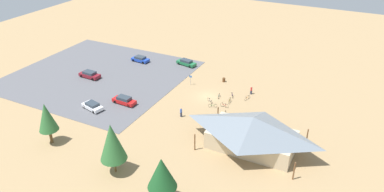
{
  "coord_description": "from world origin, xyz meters",
  "views": [
    {
      "loc": [
        -25.07,
        57.38,
        33.87
      ],
      "look_at": [
        2.03,
        3.11,
        1.2
      ],
      "focal_mm": 33.83,
      "sensor_mm": 36.0,
      "label": 1
    }
  ],
  "objects_px": {
    "bicycle_green_near_sign": "(213,106)",
    "car_blue_mid_lot": "(140,59)",
    "pine_east": "(112,142)",
    "car_green_back_corner": "(186,62)",
    "pine_west": "(162,173)",
    "car_white_second_row": "(92,106)",
    "bicycle_teal_back_row": "(219,96)",
    "bicycle_black_lone_west": "(226,113)",
    "pine_mideast": "(47,117)",
    "bicycle_yellow_yard_left": "(230,100)",
    "bike_pavilion": "(252,131)",
    "lot_sign": "(191,79)",
    "car_red_inner_stall": "(124,100)",
    "visitor_crossing_yard": "(251,90)",
    "trash_bin": "(224,80)",
    "bicycle_purple_front_row": "(232,95)",
    "visitor_by_pavilion": "(181,112)",
    "bicycle_orange_edge_south": "(247,98)",
    "bicycle_red_yard_front": "(224,105)",
    "bicycle_silver_edge_north": "(210,101)",
    "car_maroon_by_curb": "(90,75)"
  },
  "relations": [
    {
      "from": "lot_sign",
      "to": "bicycle_black_lone_west",
      "type": "relative_size",
      "value": 1.62
    },
    {
      "from": "lot_sign",
      "to": "car_white_second_row",
      "type": "bearing_deg",
      "value": 56.02
    },
    {
      "from": "bicycle_purple_front_row",
      "to": "bicycle_black_lone_west",
      "type": "height_order",
      "value": "bicycle_black_lone_west"
    },
    {
      "from": "car_red_inner_stall",
      "to": "pine_west",
      "type": "bearing_deg",
      "value": 136.22
    },
    {
      "from": "car_green_back_corner",
      "to": "trash_bin",
      "type": "bearing_deg",
      "value": 159.36
    },
    {
      "from": "bicycle_purple_front_row",
      "to": "bicycle_red_yard_front",
      "type": "height_order",
      "value": "bicycle_red_yard_front"
    },
    {
      "from": "car_red_inner_stall",
      "to": "visitor_crossing_yard",
      "type": "distance_m",
      "value": 24.93
    },
    {
      "from": "bicycle_yellow_yard_left",
      "to": "visitor_crossing_yard",
      "type": "distance_m",
      "value": 5.66
    },
    {
      "from": "bike_pavilion",
      "to": "pine_mideast",
      "type": "bearing_deg",
      "value": 24.22
    },
    {
      "from": "bicycle_black_lone_west",
      "to": "car_white_second_row",
      "type": "relative_size",
      "value": 0.3
    },
    {
      "from": "trash_bin",
      "to": "bicycle_yellow_yard_left",
      "type": "xyz_separation_m",
      "value": [
        -4.36,
        7.78,
        -0.06
      ]
    },
    {
      "from": "pine_mideast",
      "to": "car_white_second_row",
      "type": "bearing_deg",
      "value": -84.39
    },
    {
      "from": "bicycle_yellow_yard_left",
      "to": "trash_bin",
      "type": "bearing_deg",
      "value": -60.74
    },
    {
      "from": "bicycle_purple_front_row",
      "to": "car_maroon_by_curb",
      "type": "distance_m",
      "value": 31.39
    },
    {
      "from": "trash_bin",
      "to": "bicycle_silver_edge_north",
      "type": "height_order",
      "value": "trash_bin"
    },
    {
      "from": "bicycle_green_near_sign",
      "to": "car_blue_mid_lot",
      "type": "height_order",
      "value": "car_blue_mid_lot"
    },
    {
      "from": "bicycle_purple_front_row",
      "to": "bicycle_green_near_sign",
      "type": "height_order",
      "value": "bicycle_green_near_sign"
    },
    {
      "from": "bicycle_green_near_sign",
      "to": "bicycle_yellow_yard_left",
      "type": "height_order",
      "value": "bicycle_green_near_sign"
    },
    {
      "from": "lot_sign",
      "to": "bicycle_silver_edge_north",
      "type": "xyz_separation_m",
      "value": [
        -6.74,
        5.09,
        -1.04
      ]
    },
    {
      "from": "trash_bin",
      "to": "bicycle_red_yard_front",
      "type": "xyz_separation_m",
      "value": [
        -4.16,
        10.03,
        -0.06
      ]
    },
    {
      "from": "bicycle_orange_edge_south",
      "to": "bicycle_yellow_yard_left",
      "type": "distance_m",
      "value": 3.72
    },
    {
      "from": "car_white_second_row",
      "to": "car_red_inner_stall",
      "type": "relative_size",
      "value": 0.96
    },
    {
      "from": "bicycle_teal_back_row",
      "to": "car_maroon_by_curb",
      "type": "relative_size",
      "value": 0.35
    },
    {
      "from": "pine_east",
      "to": "pine_west",
      "type": "distance_m",
      "value": 9.46
    },
    {
      "from": "car_white_second_row",
      "to": "car_green_back_corner",
      "type": "height_order",
      "value": "car_green_back_corner"
    },
    {
      "from": "visitor_crossing_yard",
      "to": "car_green_back_corner",
      "type": "bearing_deg",
      "value": -21.08
    },
    {
      "from": "pine_mideast",
      "to": "pine_east",
      "type": "relative_size",
      "value": 0.89
    },
    {
      "from": "bike_pavilion",
      "to": "car_maroon_by_curb",
      "type": "xyz_separation_m",
      "value": [
        39.44,
        -8.59,
        -2.28
      ]
    },
    {
      "from": "bicycle_purple_front_row",
      "to": "bicycle_red_yard_front",
      "type": "distance_m",
      "value": 4.51
    },
    {
      "from": "bicycle_silver_edge_north",
      "to": "bicycle_purple_front_row",
      "type": "xyz_separation_m",
      "value": [
        -2.98,
        -4.01,
        -0.02
      ]
    },
    {
      "from": "pine_east",
      "to": "car_green_back_corner",
      "type": "xyz_separation_m",
      "value": [
        8.34,
        -38.08,
        -4.35
      ]
    },
    {
      "from": "bicycle_black_lone_west",
      "to": "car_blue_mid_lot",
      "type": "xyz_separation_m",
      "value": [
        27.54,
        -13.72,
        0.36
      ]
    },
    {
      "from": "bicycle_purple_front_row",
      "to": "visitor_by_pavilion",
      "type": "height_order",
      "value": "visitor_by_pavilion"
    },
    {
      "from": "bicycle_black_lone_west",
      "to": "visitor_crossing_yard",
      "type": "relative_size",
      "value": 0.79
    },
    {
      "from": "lot_sign",
      "to": "pine_mideast",
      "type": "xyz_separation_m",
      "value": [
        10.5,
        28.3,
        3.3
      ]
    },
    {
      "from": "bicycle_teal_back_row",
      "to": "bicycle_black_lone_west",
      "type": "relative_size",
      "value": 1.23
    },
    {
      "from": "lot_sign",
      "to": "bike_pavilion",
      "type": "bearing_deg",
      "value": 140.0
    },
    {
      "from": "pine_west",
      "to": "pine_east",
      "type": "bearing_deg",
      "value": -13.86
    },
    {
      "from": "car_green_back_corner",
      "to": "visitor_by_pavilion",
      "type": "xyz_separation_m",
      "value": [
        -9.71,
        20.82,
        0.21
      ]
    },
    {
      "from": "bicycle_silver_edge_north",
      "to": "bicycle_red_yard_front",
      "type": "distance_m",
      "value": 3.16
    },
    {
      "from": "pine_east",
      "to": "bicycle_orange_edge_south",
      "type": "distance_m",
      "value": 30.7
    },
    {
      "from": "car_blue_mid_lot",
      "to": "car_white_second_row",
      "type": "distance_m",
      "value": 23.36
    },
    {
      "from": "bicycle_orange_edge_south",
      "to": "car_blue_mid_lot",
      "type": "xyz_separation_m",
      "value": [
        29.05,
        -6.42,
        0.36
      ]
    },
    {
      "from": "pine_east",
      "to": "bicycle_silver_edge_north",
      "type": "bearing_deg",
      "value": -99.03
    },
    {
      "from": "bicycle_purple_front_row",
      "to": "car_white_second_row",
      "type": "xyz_separation_m",
      "value": [
        21.31,
        16.12,
        0.37
      ]
    },
    {
      "from": "pine_west",
      "to": "car_white_second_row",
      "type": "height_order",
      "value": "pine_west"
    },
    {
      "from": "pine_west",
      "to": "car_white_second_row",
      "type": "bearing_deg",
      "value": -31.52
    },
    {
      "from": "lot_sign",
      "to": "pine_east",
      "type": "bearing_deg",
      "value": 95.57
    },
    {
      "from": "pine_west",
      "to": "visitor_crossing_yard",
      "type": "xyz_separation_m",
      "value": [
        -0.62,
        -33.35,
        -3.97
      ]
    },
    {
      "from": "pine_mideast",
      "to": "bicycle_yellow_yard_left",
      "type": "xyz_separation_m",
      "value": [
        -20.56,
        -24.97,
        -4.32
      ]
    }
  ]
}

